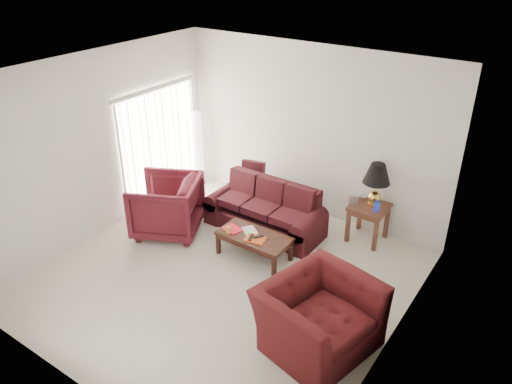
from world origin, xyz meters
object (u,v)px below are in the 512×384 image
(coffee_table, at_px, (254,246))
(armchair_right, at_px, (319,317))
(end_table, at_px, (368,223))
(floor_lamp, at_px, (198,148))
(armchair_left, at_px, (167,206))
(sofa, at_px, (264,208))

(coffee_table, bearing_deg, armchair_right, -38.68)
(end_table, bearing_deg, floor_lamp, 179.22)
(end_table, xyz_separation_m, floor_lamp, (-3.65, 0.05, 0.44))
(armchair_left, relative_size, armchair_right, 0.81)
(armchair_left, bearing_deg, sofa, 99.58)
(sofa, height_order, floor_lamp, floor_lamp)
(end_table, bearing_deg, armchair_left, -149.86)
(armchair_left, xyz_separation_m, armchair_right, (3.34, -0.90, -0.06))
(end_table, height_order, armchair_left, armchair_left)
(floor_lamp, distance_m, armchair_right, 4.89)
(armchair_right, bearing_deg, sofa, 60.83)
(sofa, xyz_separation_m, coffee_table, (0.32, -0.77, -0.21))
(sofa, relative_size, coffee_table, 1.77)
(end_table, distance_m, armchair_left, 3.34)
(sofa, relative_size, end_table, 3.19)
(floor_lamp, xyz_separation_m, armchair_right, (4.12, -2.62, -0.33))
(sofa, height_order, end_table, sofa)
(coffee_table, bearing_deg, floor_lamp, 141.75)
(coffee_table, bearing_deg, sofa, 106.82)
(armchair_right, distance_m, coffee_table, 2.04)
(sofa, bearing_deg, armchair_right, -46.58)
(end_table, relative_size, armchair_left, 0.59)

